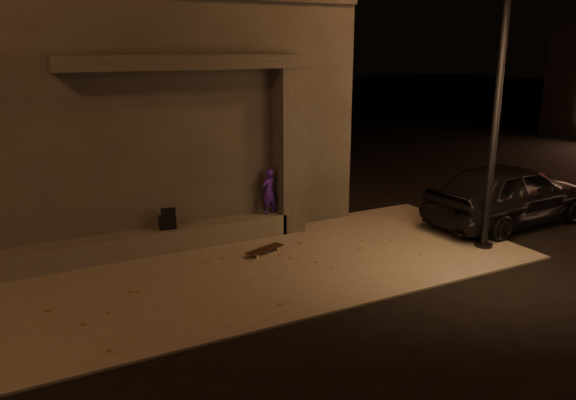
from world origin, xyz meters
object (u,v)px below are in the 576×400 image
skateboarder (269,192)px  car_a (510,193)px  street_lamp_0 (504,38)px  backpack (167,221)px  skateboard (265,249)px  column (289,152)px

skateboarder → car_a: bearing=140.9°
skateboarder → street_lamp_0: street_lamp_0 is taller
skateboarder → street_lamp_0: size_ratio=0.14×
car_a → skateboarder: bearing=66.9°
backpack → skateboard: bearing=-26.8°
column → skateboard: 2.35m
backpack → street_lamp_0: 7.45m
skateboarder → skateboard: size_ratio=1.12×
column → skateboarder: (-0.50, 0.00, -0.85)m
skateboarder → street_lamp_0: 5.62m
backpack → car_a: car_a is taller
skateboarder → backpack: skateboarder is taller
backpack → skateboard: 2.06m
car_a → skateboard: bearing=79.1°
street_lamp_0 → column: bearing=136.8°
backpack → column: bearing=7.5°
backpack → car_a: bearing=-6.9°
skateboard → street_lamp_0: size_ratio=0.12×
skateboarder → skateboard: skateboarder is taller
skateboarder → skateboard: 1.56m
backpack → street_lamp_0: size_ratio=0.06×
street_lamp_0 → car_a: street_lamp_0 is taller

